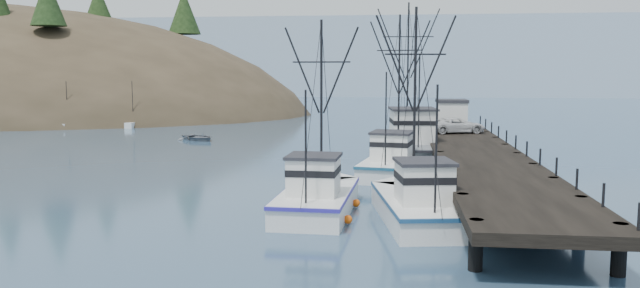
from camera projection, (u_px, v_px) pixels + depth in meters
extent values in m
plane|color=navy|center=(215.00, 234.00, 29.13)|extent=(400.00, 400.00, 0.00)
cube|color=black|center=(478.00, 156.00, 43.02)|extent=(6.00, 44.00, 0.50)
cylinder|color=black|center=(476.00, 245.00, 23.70)|extent=(0.56, 0.56, 2.00)
cylinder|color=black|center=(619.00, 250.00, 23.08)|extent=(0.56, 0.56, 2.00)
cylinder|color=black|center=(462.00, 215.00, 28.63)|extent=(0.56, 0.56, 2.00)
cylinder|color=black|center=(580.00, 218.00, 28.00)|extent=(0.56, 0.56, 2.00)
cylinder|color=black|center=(452.00, 194.00, 33.56)|extent=(0.56, 0.56, 2.00)
cylinder|color=black|center=(552.00, 196.00, 32.93)|extent=(0.56, 0.56, 2.00)
cylinder|color=black|center=(445.00, 178.00, 38.49)|extent=(0.56, 0.56, 2.00)
cylinder|color=black|center=(532.00, 180.00, 37.86)|extent=(0.56, 0.56, 2.00)
cylinder|color=black|center=(440.00, 166.00, 43.42)|extent=(0.56, 0.56, 2.00)
cylinder|color=black|center=(516.00, 167.00, 42.79)|extent=(0.56, 0.56, 2.00)
cylinder|color=black|center=(435.00, 156.00, 48.34)|extent=(0.56, 0.56, 2.00)
cylinder|color=black|center=(504.00, 157.00, 47.72)|extent=(0.56, 0.56, 2.00)
cylinder|color=black|center=(432.00, 148.00, 53.27)|extent=(0.56, 0.56, 2.00)
cylinder|color=black|center=(494.00, 149.00, 52.65)|extent=(0.56, 0.56, 2.00)
cylinder|color=black|center=(429.00, 141.00, 58.20)|extent=(0.56, 0.56, 2.00)
cylinder|color=black|center=(486.00, 142.00, 57.58)|extent=(0.56, 0.56, 2.00)
cylinder|color=black|center=(426.00, 136.00, 63.13)|extent=(0.56, 0.56, 2.00)
cylinder|color=black|center=(479.00, 137.00, 62.51)|extent=(0.56, 0.56, 2.00)
cube|color=beige|center=(69.00, 114.00, 88.73)|extent=(4.00, 5.00, 2.80)
cube|color=beige|center=(45.00, 112.00, 93.39)|extent=(4.00, 5.00, 2.80)
cube|color=beige|center=(114.00, 112.00, 94.16)|extent=(4.00, 5.00, 2.80)
cube|color=#9EB2C6|center=(401.00, 95.00, 195.51)|extent=(360.00, 40.00, 26.00)
cube|color=silver|center=(256.00, 92.00, 216.30)|extent=(180.00, 25.00, 18.00)
cube|color=white|center=(133.00, 125.00, 83.31)|extent=(1.00, 3.50, 0.90)
cylinder|color=black|center=(133.00, 104.00, 82.97)|extent=(0.08, 0.08, 6.00)
cube|color=white|center=(68.00, 126.00, 81.71)|extent=(1.00, 3.50, 0.90)
cylinder|color=black|center=(67.00, 104.00, 81.37)|extent=(0.08, 0.08, 6.00)
cube|color=white|center=(164.00, 121.00, 91.05)|extent=(1.00, 3.50, 0.90)
cylinder|color=black|center=(164.00, 101.00, 90.71)|extent=(0.08, 0.08, 6.00)
cube|color=white|center=(131.00, 118.00, 95.43)|extent=(1.00, 3.50, 0.90)
cylinder|color=black|center=(130.00, 99.00, 95.09)|extent=(0.08, 0.08, 6.00)
cube|color=white|center=(84.00, 120.00, 92.67)|extent=(1.00, 3.50, 0.90)
cylinder|color=black|center=(83.00, 100.00, 92.33)|extent=(0.08, 0.08, 6.00)
cube|color=white|center=(143.00, 122.00, 88.92)|extent=(1.00, 3.50, 0.90)
cylinder|color=black|center=(143.00, 102.00, 88.58)|extent=(0.08, 0.08, 6.00)
cube|color=white|center=(86.00, 123.00, 87.43)|extent=(1.00, 3.50, 0.90)
cylinder|color=black|center=(85.00, 102.00, 87.09)|extent=(0.08, 0.08, 6.00)
cube|color=white|center=(180.00, 120.00, 93.06)|extent=(1.00, 3.50, 0.90)
cylinder|color=black|center=(180.00, 100.00, 92.71)|extent=(0.08, 0.08, 6.00)
cube|color=white|center=(93.00, 124.00, 85.52)|extent=(1.00, 3.50, 0.90)
cylinder|color=black|center=(92.00, 103.00, 85.18)|extent=(0.08, 0.08, 6.00)
cube|color=white|center=(21.00, 125.00, 84.31)|extent=(1.00, 3.50, 0.90)
cylinder|color=black|center=(20.00, 103.00, 83.97)|extent=(0.08, 0.08, 6.00)
cube|color=white|center=(418.00, 213.00, 31.50)|extent=(5.03, 9.51, 1.60)
cube|color=white|center=(402.00, 195.00, 35.98)|extent=(3.48, 3.48, 1.60)
cube|color=navy|center=(419.00, 199.00, 31.42)|extent=(5.14, 9.75, 0.18)
cube|color=silver|center=(424.00, 183.00, 30.15)|extent=(2.87, 2.94, 1.90)
cube|color=#26262B|center=(424.00, 162.00, 30.03)|extent=(3.12, 3.20, 0.16)
cylinder|color=black|center=(415.00, 101.00, 32.22)|extent=(0.14, 0.14, 9.57)
cylinder|color=black|center=(436.00, 149.00, 27.62)|extent=(0.10, 0.10, 5.74)
cube|color=white|center=(317.00, 205.00, 33.39)|extent=(3.87, 8.88, 1.60)
cube|color=white|center=(329.00, 189.00, 37.67)|extent=(3.53, 3.53, 1.60)
cube|color=#2C229F|center=(317.00, 192.00, 33.30)|extent=(3.95, 9.11, 0.18)
cube|color=silver|center=(314.00, 176.00, 32.08)|extent=(2.56, 2.56, 1.90)
cube|color=#26262B|center=(314.00, 156.00, 31.96)|extent=(2.78, 2.80, 0.16)
cylinder|color=black|center=(321.00, 104.00, 34.08)|extent=(0.14, 0.14, 9.08)
cylinder|color=black|center=(306.00, 147.00, 29.67)|extent=(0.10, 0.10, 5.45)
cube|color=white|center=(394.00, 168.00, 45.70)|extent=(5.32, 10.26, 1.60)
cube|color=white|center=(405.00, 159.00, 50.35)|extent=(3.71, 3.71, 1.60)
cube|color=navy|center=(395.00, 159.00, 45.61)|extent=(5.43, 10.52, 0.18)
cube|color=silver|center=(392.00, 147.00, 44.30)|extent=(3.05, 3.15, 1.90)
cube|color=#26262B|center=(392.00, 132.00, 44.18)|extent=(3.31, 3.44, 0.16)
cylinder|color=black|center=(399.00, 86.00, 46.42)|extent=(0.14, 0.14, 10.44)
cylinder|color=black|center=(386.00, 119.00, 41.65)|extent=(0.10, 0.10, 6.26)
cube|color=slate|center=(409.00, 153.00, 52.24)|extent=(6.14, 14.25, 2.20)
cube|color=slate|center=(401.00, 143.00, 59.11)|extent=(4.79, 4.79, 2.20)
cube|color=black|center=(410.00, 141.00, 52.12)|extent=(6.27, 14.62, 0.18)
cube|color=silver|center=(413.00, 126.00, 50.19)|extent=(3.73, 4.22, 2.60)
cube|color=#26262B|center=(413.00, 109.00, 50.03)|extent=(4.05, 4.60, 0.16)
cylinder|color=black|center=(408.00, 70.00, 53.55)|extent=(0.14, 0.14, 11.49)
cylinder|color=black|center=(419.00, 102.00, 46.42)|extent=(0.10, 0.10, 6.89)
cube|color=silver|center=(451.00, 115.00, 60.62)|extent=(2.80, 3.00, 2.50)
cube|color=#26262B|center=(452.00, 101.00, 60.45)|extent=(3.00, 3.20, 0.30)
imported|color=silver|center=(457.00, 125.00, 55.96)|extent=(5.47, 3.65, 1.40)
imported|color=slate|center=(198.00, 140.00, 68.14)|extent=(5.77, 5.58, 0.97)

